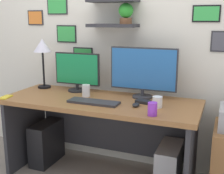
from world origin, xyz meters
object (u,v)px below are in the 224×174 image
(computer_tower_left, at_px, (47,142))
(computer_mouse, at_px, (136,105))
(coffee_mug, at_px, (157,102))
(water_cup, at_px, (86,91))
(monitor_left, at_px, (77,72))
(keyboard, at_px, (94,102))
(scissors_tray, at_px, (143,102))
(cell_phone, at_px, (6,97))
(computer_tower_right, at_px, (169,168))
(desk_lamp, at_px, (42,49))
(monitor_right, at_px, (143,71))
(desk, at_px, (102,120))
(pen_cup, at_px, (152,109))

(computer_tower_left, bearing_deg, computer_mouse, -9.28)
(coffee_mug, relative_size, water_cup, 0.82)
(monitor_left, xyz_separation_m, computer_tower_left, (-0.30, -0.14, -0.73))
(monitor_left, distance_m, coffee_mug, 0.91)
(keyboard, bearing_deg, scissors_tray, 22.66)
(cell_phone, height_order, coffee_mug, coffee_mug)
(coffee_mug, bearing_deg, cell_phone, -171.02)
(computer_mouse, height_order, computer_tower_right, computer_mouse)
(desk_lamp, distance_m, computer_tower_left, 0.95)
(desk_lamp, bearing_deg, monitor_right, 0.45)
(desk, xyz_separation_m, coffee_mug, (0.53, -0.09, 0.25))
(monitor_right, xyz_separation_m, pen_cup, (0.21, -0.47, -0.19))
(cell_phone, xyz_separation_m, water_cup, (0.66, 0.30, 0.05))
(scissors_tray, bearing_deg, monitor_left, 166.17)
(cell_phone, bearing_deg, keyboard, -0.14)
(coffee_mug, height_order, water_cup, water_cup)
(keyboard, height_order, computer_tower_right, keyboard)
(desk, bearing_deg, monitor_right, 25.91)
(monitor_right, distance_m, computer_tower_left, 1.25)
(water_cup, bearing_deg, cell_phone, -155.22)
(keyboard, height_order, cell_phone, keyboard)
(monitor_right, height_order, keyboard, monitor_right)
(water_cup, bearing_deg, computer_tower_left, 177.16)
(desk, bearing_deg, coffee_mug, -10.20)
(computer_mouse, relative_size, water_cup, 0.82)
(computer_mouse, distance_m, water_cup, 0.54)
(pen_cup, relative_size, water_cup, 0.91)
(monitor_left, relative_size, computer_tower_right, 1.16)
(desk_lamp, xyz_separation_m, water_cup, (0.56, -0.16, -0.34))
(water_cup, bearing_deg, pen_cup, -23.91)
(computer_mouse, bearing_deg, computer_tower_left, 170.72)
(computer_mouse, bearing_deg, water_cup, 165.03)
(keyboard, height_order, computer_mouse, computer_mouse)
(desk_lamp, bearing_deg, computer_tower_left, -57.62)
(computer_mouse, bearing_deg, keyboard, -174.31)
(computer_tower_left, distance_m, computer_tower_right, 1.26)
(monitor_right, relative_size, desk_lamp, 1.22)
(monitor_right, height_order, computer_mouse, monitor_right)
(computer_mouse, distance_m, cell_phone, 1.19)
(cell_phone, xyz_separation_m, computer_tower_left, (0.19, 0.33, -0.54))
(desk, height_order, computer_tower_left, desk)
(monitor_left, relative_size, desk_lamp, 0.94)
(computer_tower_right, bearing_deg, coffee_mug, -147.75)
(monitor_right, xyz_separation_m, coffee_mug, (0.20, -0.26, -0.19))
(cell_phone, height_order, water_cup, water_cup)
(cell_phone, bearing_deg, computer_tower_right, 1.77)
(coffee_mug, bearing_deg, computer_tower_right, 32.25)
(monitor_right, bearing_deg, scissors_tray, -72.40)
(pen_cup, bearing_deg, desk_lamp, 159.68)
(computer_mouse, xyz_separation_m, computer_tower_right, (0.27, 0.11, -0.56))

